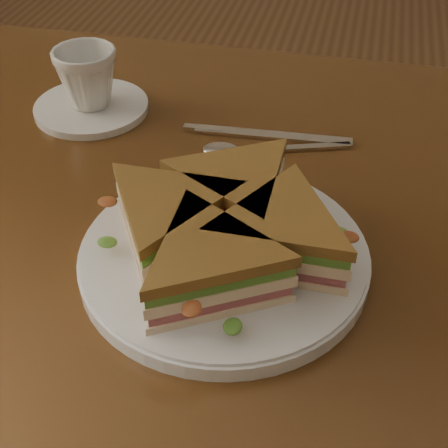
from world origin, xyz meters
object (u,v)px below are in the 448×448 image
Objects in this scene: table at (218,268)px; coffee_cup at (87,78)px; spoon at (241,150)px; saucer at (92,107)px; plate at (224,257)px; sandwich_wedges at (224,228)px; knife at (261,135)px.

table is 14.49× the size of coffee_cup.
spoon is 0.22m from saucer.
plate is 0.35m from saucer.
sandwich_wedges reaches higher than knife.
sandwich_wedges is 0.35m from saucer.
plate is at bearing -101.99° from spoon.
coffee_cup is (-0.24, 0.25, 0.00)m from sandwich_wedges.
table is at bearing -36.87° from saucer.
plate reaches higher than spoon.
knife is (-0.01, 0.24, -0.04)m from sandwich_wedges.
sandwich_wedges is at bearing 0.00° from plate.
plate is 1.59× the size of spoon.
table is at bearing -101.50° from knife.
coffee_cup is at bearing 133.95° from plate.
saucer is (-0.23, 0.01, 0.00)m from knife.
spoon is at bearing -115.23° from knife.
knife is (0.02, 0.04, -0.00)m from spoon.
table is 6.78× the size of spoon.
knife is 2.60× the size of coffee_cup.
plate is at bearing 0.00° from sandwich_wedges.
plate is 0.20m from spoon.
saucer reaches higher than knife.
coffee_cup is at bearing 143.13° from table.
plate reaches higher than saucer.
sandwich_wedges is 0.24m from knife.
table is at bearing 107.04° from sandwich_wedges.
coffee_cup reaches higher than saucer.
table is 5.57× the size of knife.
coffee_cup is at bearing 0.00° from saucer.
plate is 0.24m from knife.
saucer is (-0.24, 0.25, -0.00)m from plate.
coffee_cup is (-0.23, 0.01, 0.05)m from knife.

